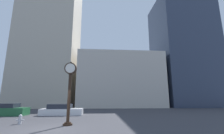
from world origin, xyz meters
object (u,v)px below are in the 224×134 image
at_px(street_clock, 70,84).
at_px(fire_hydrant_near, 20,119).
at_px(car_green, 8,110).
at_px(car_white, 62,110).

xyz_separation_m(street_clock, fire_hydrant_near, (-3.74, 0.87, -2.63)).
distance_m(car_green, fire_hydrant_near, 7.21).
distance_m(car_green, car_white, 5.88).
relative_size(street_clock, car_white, 1.01).
distance_m(car_white, fire_hydrant_near, 6.12).
relative_size(car_white, fire_hydrant_near, 6.73).
relative_size(street_clock, fire_hydrant_near, 6.76).
bearing_deg(car_white, street_clock, -73.21).
bearing_deg(car_green, car_white, 1.84).
bearing_deg(car_green, street_clock, -38.81).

